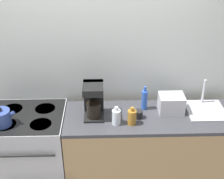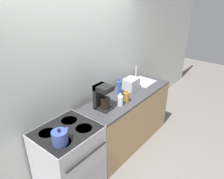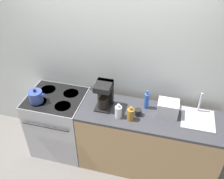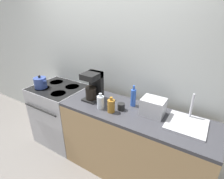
% 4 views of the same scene
% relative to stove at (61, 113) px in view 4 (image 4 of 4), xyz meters
% --- Properties ---
extents(ground_plane, '(12.00, 12.00, 0.00)m').
position_rel_stove_xyz_m(ground_plane, '(0.64, -0.32, -0.48)').
color(ground_plane, slate).
extents(wall_back, '(8.00, 0.05, 2.60)m').
position_rel_stove_xyz_m(wall_back, '(0.64, 0.38, 0.82)').
color(wall_back, silver).
rests_on(wall_back, ground_plane).
extents(stove, '(0.75, 0.68, 0.94)m').
position_rel_stove_xyz_m(stove, '(0.00, 0.00, 0.00)').
color(stove, '#B7B7BC').
rests_on(stove, ground_plane).
extents(counter_block, '(1.76, 0.59, 0.94)m').
position_rel_stove_xyz_m(counter_block, '(1.26, -0.03, -0.01)').
color(counter_block, tan).
rests_on(counter_block, ground_plane).
extents(kettle, '(0.22, 0.18, 0.19)m').
position_rel_stove_xyz_m(kettle, '(-0.19, -0.13, 0.54)').
color(kettle, '#33478C').
rests_on(kettle, stove).
extents(toaster, '(0.25, 0.19, 0.19)m').
position_rel_stove_xyz_m(toaster, '(1.45, 0.04, 0.55)').
color(toaster, '#BCBCC1').
rests_on(toaster, counter_block).
extents(coffee_maker, '(0.19, 0.23, 0.35)m').
position_rel_stove_xyz_m(coffee_maker, '(0.68, 0.00, 0.64)').
color(coffee_maker, black).
rests_on(coffee_maker, counter_block).
extents(sink_tray, '(0.38, 0.38, 0.28)m').
position_rel_stove_xyz_m(sink_tray, '(1.81, 0.05, 0.47)').
color(sink_tray, '#B7B7BC').
rests_on(sink_tray, counter_block).
extents(bottle_blue, '(0.06, 0.06, 0.26)m').
position_rel_stove_xyz_m(bottle_blue, '(1.19, 0.10, 0.57)').
color(bottle_blue, '#2D56B7').
rests_on(bottle_blue, counter_block).
extents(bottle_amber, '(0.08, 0.08, 0.18)m').
position_rel_stove_xyz_m(bottle_amber, '(1.04, -0.15, 0.53)').
color(bottle_amber, '#9E6B23').
rests_on(bottle_amber, counter_block).
extents(bottle_clear, '(0.08, 0.08, 0.19)m').
position_rel_stove_xyz_m(bottle_clear, '(0.89, -0.15, 0.54)').
color(bottle_clear, silver).
rests_on(bottle_clear, counter_block).
extents(cup_black, '(0.08, 0.08, 0.08)m').
position_rel_stove_xyz_m(cup_black, '(1.11, -0.06, 0.50)').
color(cup_black, black).
rests_on(cup_black, counter_block).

